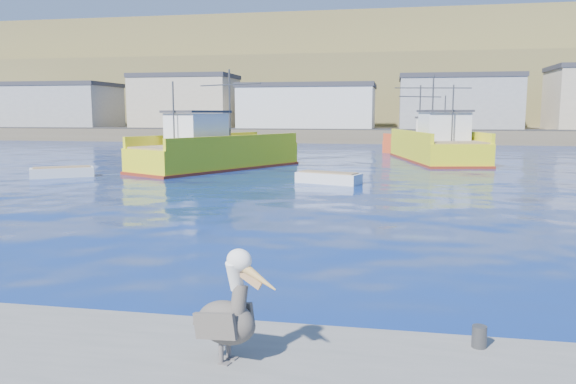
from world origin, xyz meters
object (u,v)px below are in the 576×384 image
(trawler_yellow_b, at_px, (437,147))
(boat_orange, at_px, (427,144))
(skiff_mid, at_px, (328,179))
(trawler_yellow_a, at_px, (214,153))
(skiff_left, at_px, (62,173))
(pelican, at_px, (229,314))

(trawler_yellow_b, relative_size, boat_orange, 1.51)
(skiff_mid, bearing_deg, trawler_yellow_b, 66.50)
(trawler_yellow_b, xyz_separation_m, boat_orange, (-0.42, 5.91, -0.08))
(trawler_yellow_a, height_order, skiff_left, trawler_yellow_a)
(boat_orange, height_order, pelican, boat_orange)
(trawler_yellow_a, distance_m, skiff_left, 9.48)
(trawler_yellow_a, xyz_separation_m, trawler_yellow_b, (14.87, 9.05, 0.03))
(boat_orange, bearing_deg, pelican, -96.33)
(trawler_yellow_b, height_order, skiff_mid, trawler_yellow_b)
(skiff_mid, xyz_separation_m, pelican, (1.33, -22.65, 0.90))
(skiff_mid, bearing_deg, pelican, -86.65)
(trawler_yellow_b, bearing_deg, pelican, -97.94)
(pelican, bearing_deg, trawler_yellow_a, 108.43)
(boat_orange, relative_size, skiff_mid, 2.46)
(skiff_mid, bearing_deg, boat_orange, 73.67)
(trawler_yellow_b, xyz_separation_m, skiff_mid, (-6.61, -15.19, -0.88))
(trawler_yellow_b, xyz_separation_m, pelican, (-5.28, -37.84, 0.02))
(trawler_yellow_b, xyz_separation_m, skiff_left, (-22.08, -15.13, -0.88))
(trawler_yellow_b, height_order, pelican, trawler_yellow_b)
(trawler_yellow_a, bearing_deg, skiff_mid, -36.61)
(boat_orange, distance_m, skiff_mid, 22.01)
(trawler_yellow_a, distance_m, pelican, 30.35)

